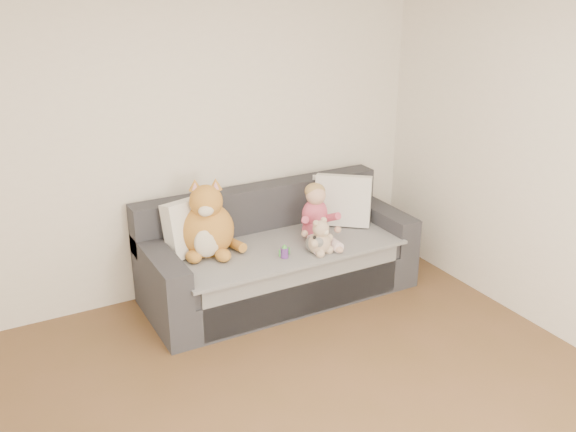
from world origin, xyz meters
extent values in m
plane|color=silver|center=(0.00, 2.50, 1.30)|extent=(4.50, 0.00, 4.50)
cube|color=#2E2D33|center=(0.75, 2.02, 0.15)|extent=(2.20, 0.90, 0.30)
cube|color=#2E2D33|center=(0.75, 1.99, 0.38)|extent=(1.90, 0.80, 0.15)
cube|color=#2E2D33|center=(0.75, 2.37, 0.65)|extent=(2.20, 0.20, 0.40)
cube|color=#2E2D33|center=(-0.25, 2.02, 0.45)|extent=(0.20, 0.90, 0.30)
cube|color=#2E2D33|center=(1.75, 2.02, 0.45)|extent=(0.20, 0.90, 0.30)
cube|color=gray|center=(0.75, 1.97, 0.46)|extent=(1.85, 0.88, 0.02)
cube|color=gray|center=(0.75, 1.58, 0.23)|extent=(1.70, 0.02, 0.41)
cube|color=silver|center=(0.09, 2.18, 0.69)|extent=(0.51, 0.33, 0.44)
cube|color=silver|center=(1.43, 2.21, 0.67)|extent=(0.47, 0.39, 0.41)
cube|color=silver|center=(1.42, 2.10, 0.69)|extent=(0.50, 0.46, 0.45)
ellipsoid|color=#D44B64|center=(1.05, 1.94, 0.56)|extent=(0.23, 0.19, 0.19)
ellipsoid|color=#D44B64|center=(1.05, 1.95, 0.69)|extent=(0.22, 0.18, 0.24)
ellipsoid|color=#DBAA8C|center=(1.04, 1.94, 0.85)|extent=(0.16, 0.16, 0.16)
ellipsoid|color=tan|center=(1.05, 1.96, 0.88)|extent=(0.17, 0.17, 0.13)
cylinder|color=#D44B64|center=(0.93, 1.90, 0.67)|extent=(0.16, 0.22, 0.15)
cylinder|color=#D44B64|center=(1.14, 1.86, 0.67)|extent=(0.08, 0.23, 0.15)
ellipsoid|color=#DBAA8C|center=(0.88, 1.82, 0.59)|extent=(0.06, 0.06, 0.06)
ellipsoid|color=#DBAA8C|center=(1.15, 1.77, 0.59)|extent=(0.06, 0.06, 0.06)
cylinder|color=#E5B2C6|center=(0.94, 1.77, 0.51)|extent=(0.18, 0.30, 0.10)
cylinder|color=#E5B2C6|center=(1.07, 1.74, 0.51)|extent=(0.10, 0.29, 0.10)
ellipsoid|color=#DBAA8C|center=(0.90, 1.63, 0.51)|extent=(0.06, 0.09, 0.05)
ellipsoid|color=#DBAA8C|center=(1.06, 1.60, 0.51)|extent=(0.06, 0.09, 0.05)
ellipsoid|color=#B56A28|center=(0.17, 2.09, 0.66)|extent=(0.42, 0.36, 0.44)
ellipsoid|color=beige|center=(0.11, 1.96, 0.63)|extent=(0.22, 0.10, 0.24)
ellipsoid|color=#B56A28|center=(0.16, 2.06, 0.91)|extent=(0.25, 0.25, 0.25)
ellipsoid|color=beige|center=(0.11, 1.96, 0.88)|extent=(0.12, 0.08, 0.09)
cone|color=#B56A28|center=(0.10, 2.13, 1.04)|extent=(0.13, 0.13, 0.09)
cone|color=pink|center=(0.09, 2.12, 1.03)|extent=(0.08, 0.08, 0.06)
cone|color=#B56A28|center=(0.24, 2.07, 1.04)|extent=(0.13, 0.13, 0.09)
cone|color=pink|center=(0.24, 2.06, 1.03)|extent=(0.08, 0.08, 0.06)
ellipsoid|color=#B56A28|center=(0.00, 1.98, 0.52)|extent=(0.12, 0.15, 0.10)
ellipsoid|color=#B56A28|center=(0.21, 1.90, 0.52)|extent=(0.12, 0.15, 0.10)
cylinder|color=#B56A28|center=(0.37, 2.07, 0.52)|extent=(0.12, 0.29, 0.10)
ellipsoid|color=tan|center=(0.93, 1.68, 0.56)|extent=(0.18, 0.16, 0.18)
ellipsoid|color=tan|center=(0.93, 1.67, 0.68)|extent=(0.13, 0.13, 0.13)
ellipsoid|color=tan|center=(0.88, 1.67, 0.74)|extent=(0.05, 0.05, 0.05)
ellipsoid|color=tan|center=(0.97, 1.69, 0.74)|extent=(0.05, 0.05, 0.05)
ellipsoid|color=beige|center=(0.95, 1.62, 0.67)|extent=(0.05, 0.05, 0.05)
ellipsoid|color=tan|center=(0.85, 1.63, 0.59)|extent=(0.07, 0.07, 0.07)
ellipsoid|color=tan|center=(1.01, 1.68, 0.59)|extent=(0.07, 0.07, 0.07)
ellipsoid|color=tan|center=(0.90, 1.61, 0.50)|extent=(0.07, 0.07, 0.07)
ellipsoid|color=tan|center=(0.99, 1.64, 0.50)|extent=(0.07, 0.07, 0.07)
ellipsoid|color=white|center=(0.91, 1.72, 0.53)|extent=(0.14, 0.17, 0.12)
ellipsoid|color=white|center=(0.89, 1.64, 0.59)|extent=(0.08, 0.08, 0.08)
ellipsoid|color=black|center=(0.87, 1.66, 0.63)|extent=(0.03, 0.03, 0.03)
ellipsoid|color=black|center=(0.92, 1.65, 0.63)|extent=(0.03, 0.03, 0.03)
cylinder|color=#683591|center=(0.65, 1.73, 0.52)|extent=(0.06, 0.06, 0.08)
cone|color=green|center=(0.65, 1.73, 0.57)|extent=(0.06, 0.06, 0.03)
cylinder|color=green|center=(0.60, 1.73, 0.52)|extent=(0.01, 0.01, 0.06)
cylinder|color=green|center=(0.69, 1.73, 0.52)|extent=(0.01, 0.01, 0.06)
camera|label=1|loc=(-1.47, -2.20, 2.58)|focal=40.00mm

